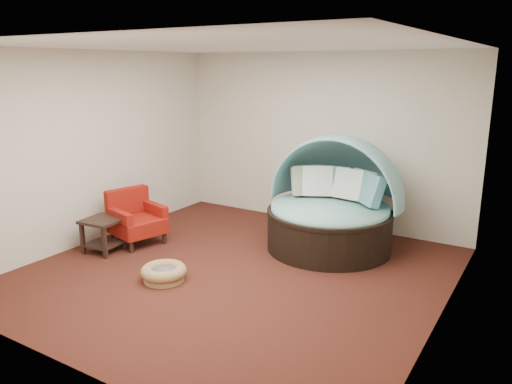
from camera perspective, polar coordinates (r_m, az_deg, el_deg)
The scene contains 10 objects.
floor at distance 6.51m, azimuth -2.34°, elevation -9.10°, with size 5.00×5.00×0.00m, color #4B1F15.
wall_back at distance 8.25m, azimuth 7.35°, elevation 5.92°, with size 5.00×5.00×0.00m, color beige.
wall_front at distance 4.32m, azimuth -21.42°, elevation -2.59°, with size 5.00×5.00×0.00m, color beige.
wall_left at distance 7.75m, azimuth -18.02°, elevation 4.82°, with size 5.00×5.00×0.00m, color beige.
wall_right at distance 5.15m, azimuth 21.23°, elevation 0.06°, with size 5.00×5.00×0.00m, color beige.
ceiling at distance 5.98m, azimuth -2.62°, elevation 16.37°, with size 5.00×5.00×0.00m, color white.
canopy_daybed at distance 7.22m, azimuth 8.81°, elevation -0.50°, with size 1.95×1.82×1.64m.
pet_basket at distance 6.32m, azimuth -10.49°, elevation -9.05°, with size 0.74×0.74×0.20m.
red_armchair at distance 7.63m, azimuth -13.59°, elevation -2.99°, with size 0.84×0.84×0.80m.
side_table at distance 7.39m, azimuth -17.06°, elevation -4.24°, with size 0.55×0.55×0.48m.
Camera 1 is at (3.36, -4.94, 2.58)m, focal length 35.00 mm.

